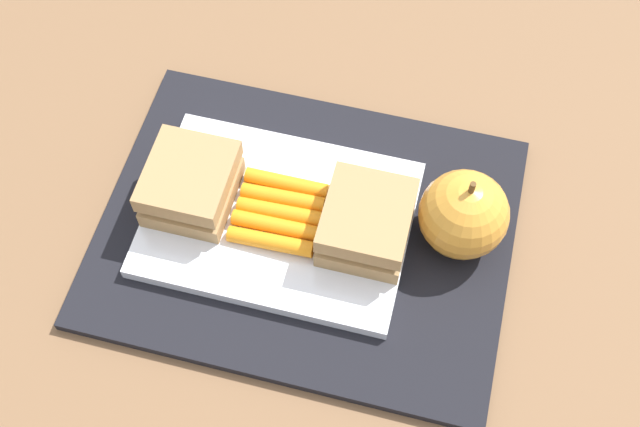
# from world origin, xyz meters

# --- Properties ---
(ground_plane) EXTENTS (2.40, 2.40, 0.00)m
(ground_plane) POSITION_xyz_m (0.00, 0.00, 0.00)
(ground_plane) COLOR brown
(lunchbag_mat) EXTENTS (0.36, 0.28, 0.01)m
(lunchbag_mat) POSITION_xyz_m (0.00, 0.00, 0.01)
(lunchbag_mat) COLOR black
(lunchbag_mat) RESTS_ON ground_plane
(food_tray) EXTENTS (0.23, 0.17, 0.01)m
(food_tray) POSITION_xyz_m (-0.03, 0.00, 0.02)
(food_tray) COLOR white
(food_tray) RESTS_ON lunchbag_mat
(sandwich_half_left) EXTENTS (0.07, 0.08, 0.04)m
(sandwich_half_left) POSITION_xyz_m (-0.10, 0.00, 0.04)
(sandwich_half_left) COLOR #9E7A4C
(sandwich_half_left) RESTS_ON food_tray
(sandwich_half_right) EXTENTS (0.07, 0.08, 0.04)m
(sandwich_half_right) POSITION_xyz_m (0.05, 0.00, 0.04)
(sandwich_half_right) COLOR #9E7A4C
(sandwich_half_right) RESTS_ON food_tray
(carrot_sticks_bundle) EXTENTS (0.08, 0.07, 0.02)m
(carrot_sticks_bundle) POSITION_xyz_m (-0.02, 0.00, 0.03)
(carrot_sticks_bundle) COLOR orange
(carrot_sticks_bundle) RESTS_ON food_tray
(apple) EXTENTS (0.08, 0.08, 0.09)m
(apple) POSITION_xyz_m (0.13, 0.03, 0.05)
(apple) COLOR gold
(apple) RESTS_ON lunchbag_mat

